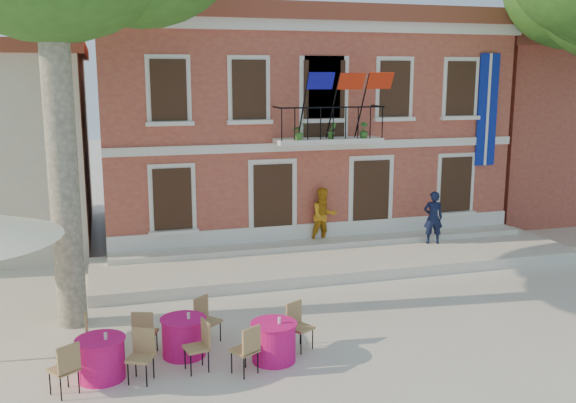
# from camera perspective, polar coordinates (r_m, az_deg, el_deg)

# --- Properties ---
(ground) EXTENTS (90.00, 90.00, 0.00)m
(ground) POSITION_cam_1_polar(r_m,az_deg,el_deg) (14.23, 3.38, -11.18)
(ground) COLOR beige
(ground) RESTS_ON ground
(main_building) EXTENTS (13.50, 9.59, 7.50)m
(main_building) POSITION_cam_1_polar(r_m,az_deg,el_deg) (23.35, -0.09, 7.15)
(main_building) COLOR #B46141
(main_building) RESTS_ON ground
(neighbor_east) EXTENTS (9.40, 9.40, 6.40)m
(neighbor_east) POSITION_cam_1_polar(r_m,az_deg,el_deg) (29.87, 22.17, 6.11)
(neighbor_east) COLOR #B46141
(neighbor_east) RESTS_ON ground
(terrace) EXTENTS (14.00, 3.40, 0.30)m
(terrace) POSITION_cam_1_polar(r_m,az_deg,el_deg) (18.74, 4.67, -5.18)
(terrace) COLOR silver
(terrace) RESTS_ON ground
(pedestrian_navy) EXTENTS (0.68, 0.54, 1.64)m
(pedestrian_navy) POSITION_cam_1_polar(r_m,az_deg,el_deg) (20.19, 12.77, -1.39)
(pedestrian_navy) COLOR black
(pedestrian_navy) RESTS_ON terrace
(pedestrian_orange) EXTENTS (0.93, 0.76, 1.75)m
(pedestrian_orange) POSITION_cam_1_polar(r_m,az_deg,el_deg) (19.64, 3.20, -1.30)
(pedestrian_orange) COLOR orange
(pedestrian_orange) RESTS_ON terrace
(cafe_table_0) EXTENTS (1.87, 1.69, 0.95)m
(cafe_table_0) POSITION_cam_1_polar(r_m,az_deg,el_deg) (12.34, -16.29, -13.07)
(cafe_table_0) COLOR #F21671
(cafe_table_0) RESTS_ON ground
(cafe_table_1) EXTENTS (1.88, 1.31, 0.95)m
(cafe_table_1) POSITION_cam_1_polar(r_m,az_deg,el_deg) (12.55, -1.27, -12.22)
(cafe_table_1) COLOR #F21671
(cafe_table_1) RESTS_ON ground
(cafe_table_3) EXTENTS (1.84, 1.77, 0.95)m
(cafe_table_3) POSITION_cam_1_polar(r_m,az_deg,el_deg) (12.93, -9.26, -11.61)
(cafe_table_3) COLOR #F21671
(cafe_table_3) RESTS_ON ground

